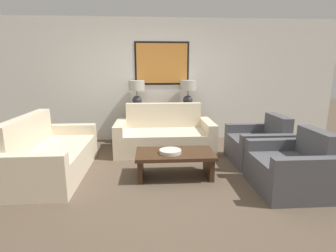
# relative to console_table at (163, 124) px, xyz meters

# --- Properties ---
(ground_plane) EXTENTS (20.00, 20.00, 0.00)m
(ground_plane) POSITION_rel_console_table_xyz_m (0.00, -2.20, -0.39)
(ground_plane) COLOR brown
(back_wall) EXTENTS (7.89, 0.12, 2.65)m
(back_wall) POSITION_rel_console_table_xyz_m (0.00, 0.26, 0.94)
(back_wall) COLOR silver
(back_wall) RESTS_ON ground_plane
(console_table) EXTENTS (1.54, 0.37, 0.79)m
(console_table) POSITION_rel_console_table_xyz_m (0.00, 0.00, 0.00)
(console_table) COLOR brown
(console_table) RESTS_ON ground_plane
(table_lamp_left) EXTENTS (0.34, 0.34, 0.56)m
(table_lamp_left) POSITION_rel_console_table_xyz_m (-0.55, 0.00, 0.75)
(table_lamp_left) COLOR #333338
(table_lamp_left) RESTS_ON console_table
(table_lamp_right) EXTENTS (0.34, 0.34, 0.56)m
(table_lamp_right) POSITION_rel_console_table_xyz_m (0.55, 0.00, 0.75)
(table_lamp_right) COLOR #333338
(table_lamp_right) RESTS_ON console_table
(couch_by_back_wall) EXTENTS (1.87, 0.93, 0.91)m
(couch_by_back_wall) POSITION_rel_console_table_xyz_m (0.00, -0.68, -0.10)
(couch_by_back_wall) COLOR beige
(couch_by_back_wall) RESTS_ON ground_plane
(couch_by_side) EXTENTS (0.93, 1.87, 0.91)m
(couch_by_side) POSITION_rel_console_table_xyz_m (-1.80, -1.72, -0.10)
(couch_by_side) COLOR beige
(couch_by_side) RESTS_ON ground_plane
(coffee_table) EXTENTS (1.16, 0.62, 0.39)m
(coffee_table) POSITION_rel_console_table_xyz_m (0.09, -1.95, -0.11)
(coffee_table) COLOR #3D2616
(coffee_table) RESTS_ON ground_plane
(decorative_bowl) EXTENTS (0.32, 0.32, 0.05)m
(decorative_bowl) POSITION_rel_console_table_xyz_m (0.02, -1.99, 0.02)
(decorative_bowl) COLOR beige
(decorative_bowl) RESTS_ON coffee_table
(armchair_near_back_wall) EXTENTS (0.87, 0.96, 0.82)m
(armchair_near_back_wall) POSITION_rel_console_table_xyz_m (1.59, -1.41, -0.11)
(armchair_near_back_wall) COLOR #4C4C51
(armchair_near_back_wall) RESTS_ON ground_plane
(armchair_near_camera) EXTENTS (0.87, 0.96, 0.82)m
(armchair_near_camera) POSITION_rel_console_table_xyz_m (1.59, -2.48, -0.11)
(armchair_near_camera) COLOR #4C4C51
(armchair_near_camera) RESTS_ON ground_plane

